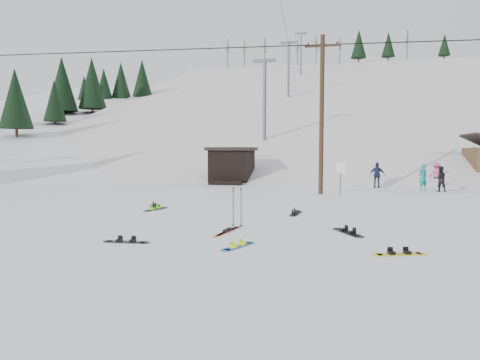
# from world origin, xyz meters

# --- Properties ---
(ground) EXTENTS (200.00, 200.00, 0.00)m
(ground) POSITION_xyz_m (0.00, 0.00, 0.00)
(ground) COLOR white
(ground) RESTS_ON ground
(ski_slope) EXTENTS (60.00, 85.24, 65.97)m
(ski_slope) POSITION_xyz_m (0.00, 55.00, -12.00)
(ski_slope) COLOR silver
(ski_slope) RESTS_ON ground
(ridge_left) EXTENTS (47.54, 95.03, 58.38)m
(ridge_left) POSITION_xyz_m (-36.00, 48.00, -11.00)
(ridge_left) COLOR white
(ridge_left) RESTS_ON ground
(treeline_left) EXTENTS (20.00, 64.00, 10.00)m
(treeline_left) POSITION_xyz_m (-34.00, 40.00, 0.00)
(treeline_left) COLOR black
(treeline_left) RESTS_ON ground
(treeline_crest) EXTENTS (50.00, 6.00, 10.00)m
(treeline_crest) POSITION_xyz_m (0.00, 86.00, 0.00)
(treeline_crest) COLOR black
(treeline_crest) RESTS_ON ski_slope
(utility_pole) EXTENTS (2.00, 0.26, 9.00)m
(utility_pole) POSITION_xyz_m (2.00, 14.00, 4.68)
(utility_pole) COLOR #3A2819
(utility_pole) RESTS_ON ground
(trail_sign) EXTENTS (0.50, 0.09, 1.85)m
(trail_sign) POSITION_xyz_m (3.10, 13.58, 1.27)
(trail_sign) COLOR #595B60
(trail_sign) RESTS_ON ground
(lift_hut) EXTENTS (3.40, 4.10, 2.75)m
(lift_hut) POSITION_xyz_m (-5.00, 20.94, 1.36)
(lift_hut) COLOR black
(lift_hut) RESTS_ON ground
(lift_tower_near) EXTENTS (2.20, 0.36, 8.00)m
(lift_tower_near) POSITION_xyz_m (-4.00, 30.00, 7.86)
(lift_tower_near) COLOR #595B60
(lift_tower_near) RESTS_ON ski_slope
(lift_tower_mid) EXTENTS (2.20, 0.36, 8.00)m
(lift_tower_mid) POSITION_xyz_m (-4.00, 50.00, 14.36)
(lift_tower_mid) COLOR #595B60
(lift_tower_mid) RESTS_ON ski_slope
(lift_tower_far) EXTENTS (2.20, 0.36, 8.00)m
(lift_tower_far) POSITION_xyz_m (-4.00, 70.00, 20.86)
(lift_tower_far) COLOR #595B60
(lift_tower_far) RESTS_ON ski_slope
(hero_snowboard) EXTENTS (0.66, 1.24, 0.09)m
(hero_snowboard) POSITION_xyz_m (0.42, -0.23, 0.02)
(hero_snowboard) COLOR blue
(hero_snowboard) RESTS_ON ground
(hero_skis) EXTENTS (0.44, 1.94, 0.10)m
(hero_skis) POSITION_xyz_m (-0.36, 1.68, 0.03)
(hero_skis) COLOR #B24712
(hero_skis) RESTS_ON ground
(ski_poles) EXTENTS (0.36, 0.10, 1.32)m
(ski_poles) POSITION_xyz_m (-0.25, 2.52, 0.68)
(ski_poles) COLOR black
(ski_poles) RESTS_ON ground
(board_scatter_a) EXTENTS (1.32, 0.33, 0.09)m
(board_scatter_a) POSITION_xyz_m (-2.69, -0.39, 0.02)
(board_scatter_a) COLOR black
(board_scatter_a) RESTS_ON ground
(board_scatter_b) EXTENTS (1.10, 1.47, 0.12)m
(board_scatter_b) POSITION_xyz_m (-4.87, 6.54, 0.03)
(board_scatter_b) COLOR black
(board_scatter_b) RESTS_ON ground
(board_scatter_c) EXTENTS (0.56, 1.42, 0.10)m
(board_scatter_c) POSITION_xyz_m (-4.58, 5.80, 0.03)
(board_scatter_c) COLOR black
(board_scatter_c) RESTS_ON ground
(board_scatter_d) EXTENTS (0.92, 1.42, 0.11)m
(board_scatter_d) POSITION_xyz_m (3.26, 2.32, 0.03)
(board_scatter_d) COLOR black
(board_scatter_d) RESTS_ON ground
(board_scatter_e) EXTENTS (1.30, 0.62, 0.10)m
(board_scatter_e) POSITION_xyz_m (4.41, -0.19, 0.02)
(board_scatter_e) COLOR yellow
(board_scatter_e) RESTS_ON ground
(board_scatter_f) EXTENTS (0.40, 1.56, 0.11)m
(board_scatter_f) POSITION_xyz_m (1.33, 5.93, 0.03)
(board_scatter_f) COLOR black
(board_scatter_f) RESTS_ON ground
(skier_teal) EXTENTS (0.73, 0.67, 1.67)m
(skier_teal) POSITION_xyz_m (8.13, 17.53, 0.84)
(skier_teal) COLOR #0D8685
(skier_teal) RESTS_ON ground
(skier_dark) EXTENTS (0.78, 0.63, 1.55)m
(skier_dark) POSITION_xyz_m (9.02, 17.01, 0.77)
(skier_dark) COLOR black
(skier_dark) RESTS_ON ground
(skier_pink) EXTENTS (1.17, 0.78, 1.68)m
(skier_pink) POSITION_xyz_m (9.68, 21.20, 0.84)
(skier_pink) COLOR #BB427C
(skier_pink) RESTS_ON ground
(skier_navy) EXTENTS (1.06, 0.59, 1.71)m
(skier_navy) POSITION_xyz_m (5.53, 18.95, 0.85)
(skier_navy) COLOR #1C2746
(skier_navy) RESTS_ON ground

